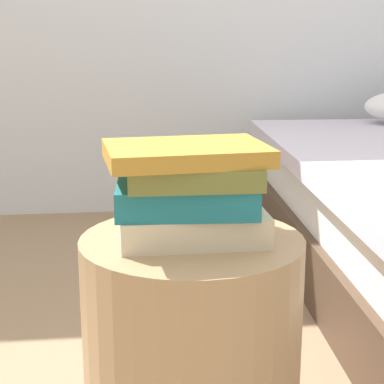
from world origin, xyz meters
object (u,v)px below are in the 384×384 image
(book_olive, at_px, (191,171))
(book_ochre, at_px, (186,153))
(side_table, at_px, (192,357))
(book_cream, at_px, (190,223))
(book_teal, at_px, (186,195))

(book_olive, xyz_separation_m, book_ochre, (-0.01, -0.01, 0.04))
(side_table, relative_size, book_olive, 2.08)
(book_cream, height_order, book_teal, book_teal)
(side_table, bearing_deg, book_ochre, -154.26)
(book_teal, bearing_deg, book_olive, -33.19)
(book_teal, bearing_deg, side_table, -40.99)
(side_table, distance_m, book_teal, 0.33)
(book_cream, relative_size, book_teal, 1.06)
(book_teal, distance_m, book_olive, 0.05)
(book_cream, bearing_deg, book_ochre, -120.38)
(side_table, distance_m, book_ochre, 0.41)
(book_cream, xyz_separation_m, book_teal, (-0.01, 0.00, 0.06))
(book_cream, height_order, book_olive, book_olive)
(book_olive, bearing_deg, side_table, -69.86)
(book_cream, height_order, book_ochre, book_ochre)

